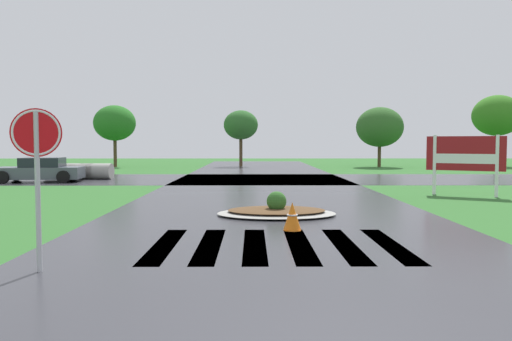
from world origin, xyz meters
name	(u,v)px	position (x,y,z in m)	size (l,w,h in m)	color
asphalt_roadway	(269,213)	(0.00, 10.00, 0.00)	(9.40, 80.00, 0.01)	#35353A
asphalt_cross_road	(261,179)	(0.00, 23.40, 0.00)	(90.00, 8.46, 0.01)	#35353A
crosswalk_stripes	(277,245)	(0.00, 5.44, 0.00)	(4.95, 3.47, 0.01)	white
stop_sign	(37,151)	(-3.86, 3.42, 1.92)	(0.74, 0.25, 2.58)	#B2B5BA
estate_billboard	(465,156)	(7.69, 14.56, 1.53)	(2.54, 1.43, 2.35)	white
median_island	(277,211)	(0.18, 9.47, 0.13)	(3.35, 2.22, 0.68)	#9E9B93
car_blue_compact	(40,171)	(-11.60, 21.41, 0.60)	(4.47, 2.45, 1.27)	#4C545B
drainage_pipe_stack	(79,171)	(-10.29, 23.48, 0.44)	(3.87, 1.25, 0.89)	#9E9B93
traffic_cone	(292,217)	(0.43, 7.10, 0.32)	(0.42, 0.42, 0.66)	orange
background_treeline	(349,122)	(7.76, 37.91, 3.83)	(36.74, 5.35, 6.19)	#4C3823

